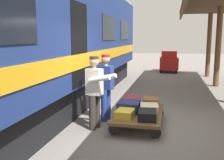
# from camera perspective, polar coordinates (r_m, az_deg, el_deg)

# --- Properties ---
(ground_plane) EXTENTS (60.00, 60.00, 0.00)m
(ground_plane) POSITION_cam_1_polar(r_m,az_deg,el_deg) (6.38, 8.86, -10.31)
(ground_plane) COLOR slate
(train_car) EXTENTS (3.02, 17.20, 4.00)m
(train_car) POSITION_cam_1_polar(r_m,az_deg,el_deg) (7.04, -18.72, 8.25)
(train_car) COLOR navy
(train_car) RESTS_ON ground_plane
(luggage_cart) EXTENTS (1.15, 1.91, 0.33)m
(luggage_cart) POSITION_cam_1_polar(r_m,az_deg,el_deg) (6.45, 5.86, -7.41)
(luggage_cart) COLOR brown
(luggage_cart) RESTS_ON ground_plane
(suitcase_yellow_case) EXTENTS (0.41, 0.50, 0.19)m
(suitcase_yellow_case) POSITION_cam_1_polar(r_m,az_deg,el_deg) (5.94, 2.82, -7.40)
(suitcase_yellow_case) COLOR gold
(suitcase_yellow_case) RESTS_ON luggage_cart
(suitcase_navy_fabric) EXTENTS (0.50, 0.55, 0.25)m
(suitcase_navy_fabric) POSITION_cam_1_polar(r_m,az_deg,el_deg) (6.43, 3.66, -5.81)
(suitcase_navy_fabric) COLOR navy
(suitcase_navy_fabric) RESTS_ON luggage_cart
(suitcase_black_hardshell) EXTENTS (0.43, 0.55, 0.20)m
(suitcase_black_hardshell) POSITION_cam_1_polar(r_m,az_deg,el_deg) (5.88, 7.67, -7.59)
(suitcase_black_hardshell) COLOR black
(suitcase_black_hardshell) RESTS_ON luggage_cart
(suitcase_cream_canvas) EXTENTS (0.48, 0.53, 0.20)m
(suitcase_cream_canvas) POSITION_cam_1_polar(r_m,az_deg,el_deg) (6.38, 8.12, -6.23)
(suitcase_cream_canvas) COLOR beige
(suitcase_cream_canvas) RESTS_ON luggage_cart
(suitcase_burgundy_valise) EXTENTS (0.50, 0.63, 0.26)m
(suitcase_burgundy_valise) POSITION_cam_1_polar(r_m,az_deg,el_deg) (6.93, 4.37, -4.67)
(suitcase_burgundy_valise) COLOR maroon
(suitcase_burgundy_valise) RESTS_ON luggage_cart
(suitcase_brown_leather) EXTENTS (0.42, 0.52, 0.25)m
(suitcase_brown_leather) POSITION_cam_1_polar(r_m,az_deg,el_deg) (6.88, 8.51, -4.89)
(suitcase_brown_leather) COLOR brown
(suitcase_brown_leather) RESTS_ON luggage_cart
(porter_in_overalls) EXTENTS (0.72, 0.53, 1.70)m
(porter_in_overalls) POSITION_cam_1_polar(r_m,az_deg,el_deg) (6.67, -1.51, -1.10)
(porter_in_overalls) COLOR navy
(porter_in_overalls) RESTS_ON ground_plane
(porter_by_door) EXTENTS (0.72, 0.53, 1.70)m
(porter_by_door) POSITION_cam_1_polar(r_m,az_deg,el_deg) (6.04, -3.69, -2.22)
(porter_by_door) COLOR #332D28
(porter_by_door) RESTS_ON ground_plane
(baggage_tug) EXTENTS (1.16, 1.74, 1.30)m
(baggage_tug) POSITION_cam_1_polar(r_m,az_deg,el_deg) (16.59, 12.29, 3.88)
(baggage_tug) COLOR #B21E19
(baggage_tug) RESTS_ON ground_plane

